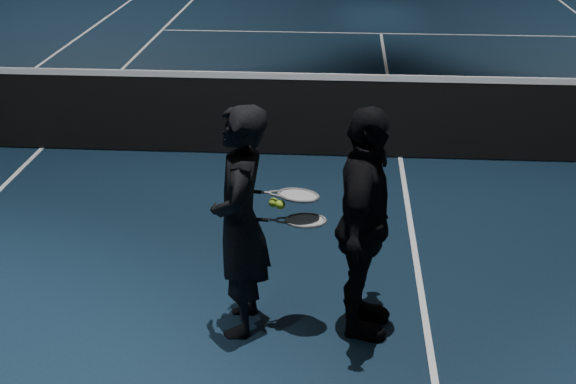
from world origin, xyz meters
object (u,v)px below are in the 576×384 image
Objects in this scene: player_a at (240,222)px; racket_lower at (306,221)px; player_b at (364,225)px; racket_upper at (299,195)px; tennis_balls at (277,201)px.

player_a is 0.45m from racket_lower.
player_b is 2.46× the size of racket_upper.
racket_lower is at bearing 99.82° from player_b.
player_b is 0.40m from racket_lower.
racket_upper is (0.40, 0.05, 0.19)m from player_a.
racket_upper is (-0.45, 0.03, 0.19)m from player_b.
player_b is 2.46× the size of racket_lower.
racket_lower is at bearing -42.66° from racket_upper.
player_b is at bearing 91.52° from player_a.
player_a is 0.45m from racket_upper.
player_b is 0.49m from racket_upper.
tennis_balls is (0.25, 0.01, 0.16)m from player_a.
player_b reaches higher than racket_lower.
tennis_balls is (-0.14, -0.04, -0.03)m from racket_upper.
tennis_balls is at bearing 178.53° from racket_lower.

